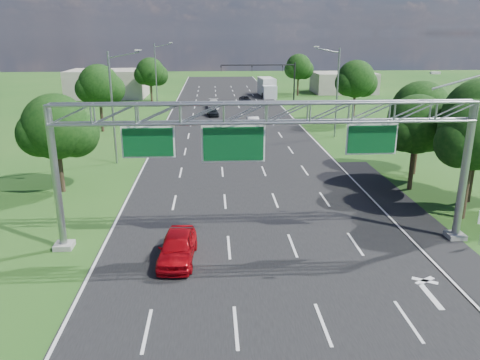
{
  "coord_description": "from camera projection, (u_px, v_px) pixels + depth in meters",
  "views": [
    {
      "loc": [
        -2.62,
        -12.36,
        11.47
      ],
      "look_at": [
        -1.0,
        14.45,
        3.03
      ],
      "focal_mm": 35.0,
      "sensor_mm": 36.0,
      "label": 1
    }
  ],
  "objects": [
    {
      "name": "building_right",
      "position": [
        343.0,
        83.0,
        94.23
      ],
      "size": [
        12.0,
        9.0,
        4.0
      ],
      "primitive_type": "cube",
      "color": "gray",
      "rests_on": "ground"
    },
    {
      "name": "car_queue_c",
      "position": [
        213.0,
        112.0,
        67.73
      ],
      "size": [
        1.94,
        3.89,
        1.27
      ],
      "primitive_type": "imported",
      "rotation": [
        0.0,
        0.0,
        0.12
      ],
      "color": "black",
      "rests_on": "ground"
    },
    {
      "name": "car_queue_a",
      "position": [
        214.0,
        104.0,
        75.1
      ],
      "size": [
        1.85,
        4.47,
        1.29
      ],
      "primitive_type": "imported",
      "rotation": [
        0.0,
        0.0,
        -0.01
      ],
      "color": "silver",
      "rests_on": "ground"
    },
    {
      "name": "tree_verge_re",
      "position": [
        299.0,
        68.0,
        88.93
      ],
      "size": [
        5.76,
        4.8,
        7.84
      ],
      "color": "#2D2116",
      "rests_on": "ground"
    },
    {
      "name": "car_queue_b",
      "position": [
        245.0,
        100.0,
        80.66
      ],
      "size": [
        1.95,
        4.06,
        1.11
      ],
      "primitive_type": "imported",
      "rotation": [
        0.0,
        0.0,
        0.03
      ],
      "color": "black",
      "rests_on": "ground"
    },
    {
      "name": "road_flare",
      "position": [
        419.0,
        225.0,
        29.28
      ],
      "size": [
        3.0,
        30.0,
        0.02
      ],
      "primitive_type": "cube",
      "color": "black",
      "rests_on": "ground"
    },
    {
      "name": "tree_verge_la",
      "position": [
        57.0,
        130.0,
        34.12
      ],
      "size": [
        5.76,
        4.8,
        7.4
      ],
      "color": "#2D2116",
      "rests_on": "ground"
    },
    {
      "name": "tree_verge_lb",
      "position": [
        100.0,
        87.0,
        55.71
      ],
      "size": [
        5.76,
        4.8,
        8.06
      ],
      "color": "#2D2116",
      "rests_on": "ground"
    },
    {
      "name": "streetlight_l_far",
      "position": [
        157.0,
        72.0,
        74.94
      ],
      "size": [
        2.97,
        0.22,
        10.16
      ],
      "color": "gray",
      "rests_on": "ground"
    },
    {
      "name": "road",
      "position": [
        241.0,
        161.0,
        43.93
      ],
      "size": [
        18.0,
        180.0,
        0.02
      ],
      "primitive_type": "cube",
      "color": "black",
      "rests_on": "ground"
    },
    {
      "name": "building_left",
      "position": [
        108.0,
        84.0,
        87.63
      ],
      "size": [
        14.0,
        10.0,
        5.0
      ],
      "primitive_type": "cube",
      "color": "gray",
      "rests_on": "ground"
    },
    {
      "name": "streetlight_l_near",
      "position": [
        114.0,
        103.0,
        41.61
      ],
      "size": [
        2.97,
        0.22,
        10.16
      ],
      "color": "gray",
      "rests_on": "ground"
    },
    {
      "name": "sign_gantry",
      "position": [
        268.0,
        124.0,
        24.74
      ],
      "size": [
        23.5,
        1.0,
        9.56
      ],
      "color": "gray",
      "rests_on": "ground"
    },
    {
      "name": "streetlight_r_mid",
      "position": [
        336.0,
        88.0,
        52.43
      ],
      "size": [
        2.97,
        0.22,
        10.16
      ],
      "color": "gray",
      "rests_on": "ground"
    },
    {
      "name": "tree_cluster_right",
      "position": [
        460.0,
        125.0,
        32.89
      ],
      "size": [
        9.91,
        14.6,
        8.68
      ],
      "color": "#2D2116",
      "rests_on": "ground"
    },
    {
      "name": "traffic_signal",
      "position": [
        273.0,
        74.0,
        76.14
      ],
      "size": [
        12.21,
        0.24,
        7.0
      ],
      "color": "black",
      "rests_on": "ground"
    },
    {
      "name": "ground",
      "position": [
        241.0,
        161.0,
        43.93
      ],
      "size": [
        220.0,
        220.0,
        0.0
      ],
      "primitive_type": "plane",
      "color": "#1E4F17",
      "rests_on": "ground"
    },
    {
      "name": "car_queue_d",
      "position": [
        253.0,
        123.0,
        59.06
      ],
      "size": [
        1.63,
        4.25,
        1.38
      ],
      "primitive_type": "imported",
      "rotation": [
        0.0,
        0.0,
        0.04
      ],
      "color": "#B8B8B8",
      "rests_on": "ground"
    },
    {
      "name": "box_truck",
      "position": [
        267.0,
        88.0,
        89.09
      ],
      "size": [
        3.06,
        9.04,
        3.36
      ],
      "rotation": [
        0.0,
        0.0,
        0.08
      ],
      "color": "silver",
      "rests_on": "ground"
    },
    {
      "name": "tree_verge_rd",
      "position": [
        356.0,
        81.0,
        60.34
      ],
      "size": [
        5.76,
        4.8,
        8.28
      ],
      "color": "#2D2116",
      "rests_on": "ground"
    },
    {
      "name": "red_coupe",
      "position": [
        177.0,
        247.0,
        24.49
      ],
      "size": [
        2.09,
        4.62,
        1.54
      ],
      "primitive_type": "imported",
      "rotation": [
        0.0,
        0.0,
        -0.06
      ],
      "color": "#AF0810",
      "rests_on": "ground"
    },
    {
      "name": "tree_verge_lc",
      "position": [
        151.0,
        73.0,
        79.82
      ],
      "size": [
        5.76,
        4.8,
        7.62
      ],
      "color": "#2D2116",
      "rests_on": "ground"
    }
  ]
}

